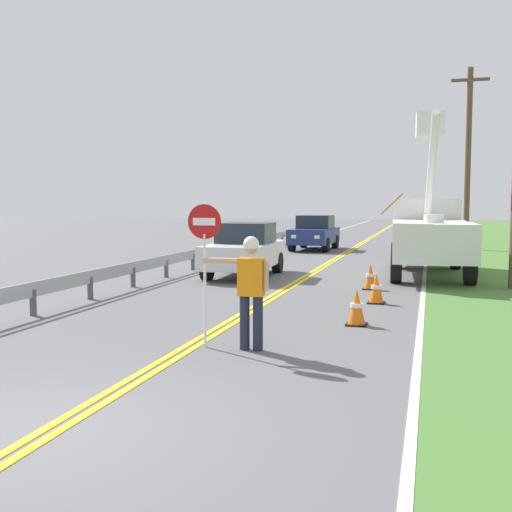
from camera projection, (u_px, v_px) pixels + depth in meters
ground_plane at (48, 433)px, 6.45m from camera, size 160.00×160.00×0.00m
centerline_yellow_left at (332, 260)px, 25.68m from camera, size 0.11×110.00×0.01m
centerline_yellow_right at (337, 260)px, 25.63m from camera, size 0.11×110.00×0.01m
edge_line_right at (426, 262)px, 24.69m from camera, size 0.12×110.00×0.01m
edge_line_left at (250, 258)px, 26.61m from camera, size 0.12×110.00×0.01m
flagger_worker at (251, 285)px, 9.97m from camera, size 1.09×0.25×1.83m
stop_sign_paddle at (205, 243)px, 10.11m from camera, size 0.56×0.04×2.33m
utility_bucket_truck at (429, 231)px, 20.49m from camera, size 2.68×6.92×5.32m
oncoming_sedan_nearest at (244, 250)px, 19.99m from camera, size 2.02×4.16×1.70m
oncoming_sedan_second at (315, 233)px, 31.02m from camera, size 2.01×4.15×1.70m
utility_pole_mid at (468, 156)px, 30.90m from camera, size 1.80×0.28×8.89m
traffic_cone_lead at (357, 308)px, 12.06m from camera, size 0.40×0.40×0.70m
traffic_cone_mid at (376, 289)px, 14.64m from camera, size 0.40×0.40×0.70m
traffic_cone_tail at (370, 277)px, 16.97m from camera, size 0.40×0.40×0.70m
guardrail_left_shoulder at (204, 253)px, 22.92m from camera, size 0.10×32.00×0.71m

